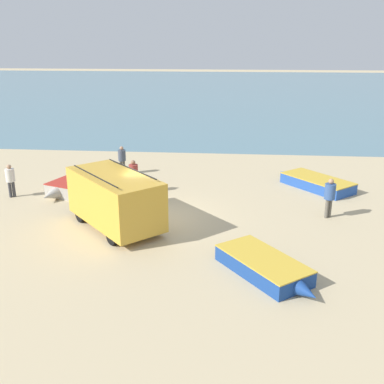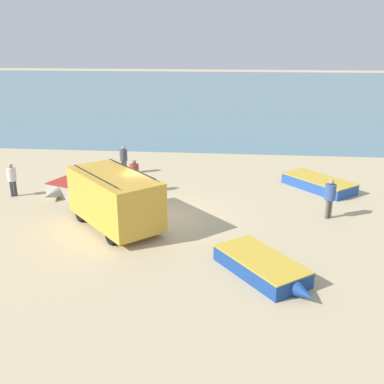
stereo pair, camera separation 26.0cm
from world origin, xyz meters
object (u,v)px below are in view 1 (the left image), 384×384
at_px(fisherman_1, 134,174).
at_px(fishing_rowboat_1, 265,266).
at_px(fisherman_2, 10,178).
at_px(fisherman_0, 330,195).
at_px(fisherman_3, 122,158).
at_px(parked_van, 115,198).
at_px(fishing_rowboat_0, 80,183).
at_px(fishing_rowboat_2, 315,182).

bearing_deg(fisherman_1, fishing_rowboat_1, 110.76).
relative_size(fisherman_1, fisherman_2, 1.04).
bearing_deg(fisherman_1, fisherman_0, 147.75).
relative_size(fisherman_0, fisherman_3, 1.08).
distance_m(parked_van, fishing_rowboat_0, 5.82).
distance_m(fishing_rowboat_2, fisherman_1, 9.65).
distance_m(fishing_rowboat_0, fisherman_3, 3.37).
bearing_deg(fishing_rowboat_0, fishing_rowboat_1, 68.76).
height_order(fisherman_0, fisherman_2, fisherman_0).
relative_size(fishing_rowboat_2, fisherman_0, 2.34).
xyz_separation_m(fishing_rowboat_1, fisherman_1, (-6.16, 7.90, 0.76)).
bearing_deg(fishing_rowboat_2, fishing_rowboat_0, 55.17).
distance_m(fisherman_0, fisherman_2, 15.35).
bearing_deg(parked_van, fishing_rowboat_0, -9.38).
relative_size(fishing_rowboat_0, fisherman_3, 2.95).
height_order(fishing_rowboat_2, fisherman_2, fisherman_2).
height_order(fisherman_1, fisherman_3, fisherman_1).
distance_m(parked_van, fisherman_3, 7.84).
relative_size(parked_van, fisherman_0, 2.73).
bearing_deg(fishing_rowboat_1, fishing_rowboat_2, 123.65).
bearing_deg(fishing_rowboat_0, fisherman_3, 171.82).
xyz_separation_m(parked_van, fishing_rowboat_2, (9.33, 6.08, -0.98)).
bearing_deg(fisherman_3, fisherman_2, 123.04).
distance_m(parked_van, fisherman_1, 4.34).
bearing_deg(fishing_rowboat_2, fisherman_0, 137.02).
bearing_deg(fisherman_3, fisherman_1, -168.43).
relative_size(fisherman_1, fisherman_3, 1.06).
xyz_separation_m(fishing_rowboat_0, fishing_rowboat_1, (9.18, -8.37, -0.05)).
relative_size(parked_van, fisherman_3, 2.95).
distance_m(fishing_rowboat_0, fishing_rowboat_2, 12.54).
distance_m(fishing_rowboat_2, fisherman_3, 11.00).
bearing_deg(parked_van, fisherman_0, -121.31).
xyz_separation_m(fishing_rowboat_2, fisherman_2, (-15.45, -2.85, 0.72)).
xyz_separation_m(fisherman_0, fisherman_2, (-15.28, 1.40, -0.07)).
bearing_deg(fishing_rowboat_1, fisherman_1, -179.53).
height_order(fishing_rowboat_0, fisherman_1, fisherman_1).
xyz_separation_m(fishing_rowboat_0, fishing_rowboat_2, (12.48, 1.28, -0.05)).
xyz_separation_m(fishing_rowboat_1, fisherman_3, (-7.56, 11.25, 0.71)).
bearing_deg(fishing_rowboat_2, fisherman_3, 40.92).
bearing_deg(fisherman_2, fisherman_3, 103.22).
height_order(parked_van, fisherman_3, parked_van).
bearing_deg(parked_van, fishing_rowboat_1, -163.23).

